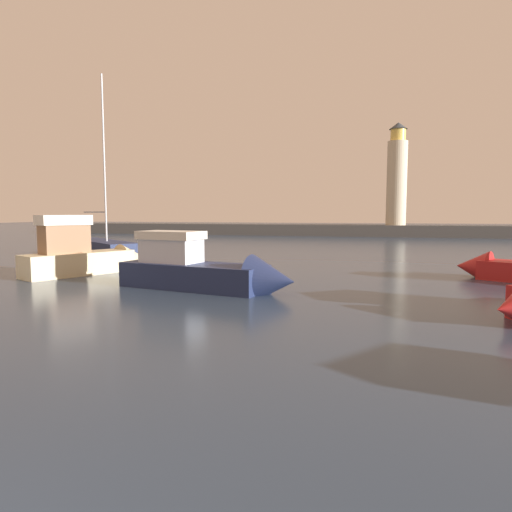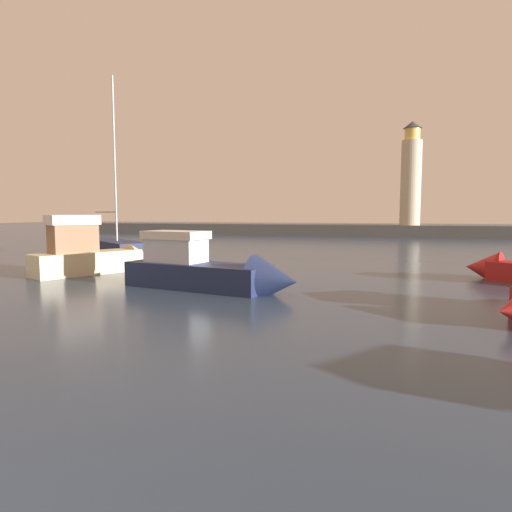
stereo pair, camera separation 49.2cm
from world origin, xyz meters
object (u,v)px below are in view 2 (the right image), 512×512
(lighthouse, at_px, (411,177))
(motorboat_3, at_px, (213,271))
(sailboat_moored, at_px, (113,248))
(motorboat_5, at_px, (96,255))

(lighthouse, bearing_deg, motorboat_3, -101.47)
(sailboat_moored, bearing_deg, motorboat_5, -61.34)
(motorboat_3, xyz_separation_m, motorboat_5, (-7.64, 2.95, 0.18))
(lighthouse, xyz_separation_m, sailboat_moored, (-20.71, -34.26, -7.05))
(lighthouse, relative_size, sailboat_moored, 1.09)
(lighthouse, height_order, sailboat_moored, lighthouse)
(motorboat_5, xyz_separation_m, sailboat_moored, (-4.03, 7.37, -0.29))
(motorboat_5, relative_size, sailboat_moored, 0.54)
(motorboat_5, height_order, sailboat_moored, sailboat_moored)
(lighthouse, distance_m, motorboat_5, 45.35)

